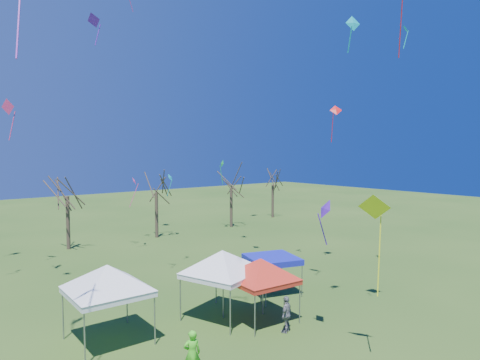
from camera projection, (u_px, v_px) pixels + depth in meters
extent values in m
plane|color=#294D18|center=(288.00, 335.00, 19.93)|extent=(140.00, 140.00, 0.00)
cylinder|color=#3D2D21|center=(68.00, 223.00, 37.16)|extent=(0.32, 0.32, 4.64)
cylinder|color=#3D2D21|center=(157.00, 215.00, 42.19)|extent=(0.32, 0.32, 4.49)
cylinder|color=#3D2D21|center=(231.00, 207.00, 48.02)|extent=(0.32, 0.32, 4.47)
cylinder|color=#3D2D21|center=(273.00, 201.00, 54.89)|extent=(0.32, 0.32, 4.23)
cylinder|color=gray|center=(85.00, 339.00, 16.99)|extent=(0.07, 0.07, 2.18)
cylinder|color=gray|center=(63.00, 316.00, 19.40)|extent=(0.07, 0.07, 2.18)
cylinder|color=gray|center=(155.00, 321.00, 18.85)|extent=(0.07, 0.07, 2.18)
cylinder|color=gray|center=(127.00, 301.00, 21.26)|extent=(0.07, 0.07, 2.18)
cube|color=white|center=(108.00, 292.00, 19.04)|extent=(3.36, 3.36, 0.26)
pyramid|color=white|center=(107.00, 265.00, 18.96)|extent=(4.63, 4.63, 1.09)
cylinder|color=gray|center=(230.00, 312.00, 19.84)|extent=(0.07, 0.07, 2.17)
cylinder|color=gray|center=(180.00, 300.00, 21.49)|extent=(0.07, 0.07, 2.17)
cylinder|color=gray|center=(263.00, 294.00, 22.39)|extent=(0.07, 0.07, 2.17)
cylinder|color=gray|center=(216.00, 284.00, 24.04)|extent=(0.07, 0.07, 2.17)
cube|color=white|center=(222.00, 274.00, 21.85)|extent=(4.10, 4.10, 0.26)
pyramid|color=white|center=(222.00, 250.00, 21.77)|extent=(4.38, 4.38, 1.09)
cylinder|color=gray|center=(255.00, 316.00, 19.66)|extent=(0.06, 0.06, 1.97)
cylinder|color=gray|center=(223.00, 299.00, 21.93)|extent=(0.06, 0.06, 1.97)
cylinder|color=gray|center=(300.00, 304.00, 21.20)|extent=(0.06, 0.06, 1.97)
cylinder|color=gray|center=(266.00, 289.00, 23.48)|extent=(0.06, 0.06, 1.97)
cube|color=red|center=(261.00, 280.00, 21.49)|extent=(3.20, 3.20, 0.24)
pyramid|color=red|center=(261.00, 258.00, 21.42)|extent=(4.17, 4.17, 0.99)
cylinder|color=gray|center=(261.00, 286.00, 24.07)|extent=(0.06, 0.06, 1.89)
cylinder|color=gray|center=(243.00, 274.00, 26.52)|extent=(0.06, 0.06, 1.89)
cylinder|color=gray|center=(302.00, 281.00, 25.03)|extent=(0.06, 0.06, 1.89)
cylinder|color=gray|center=(282.00, 270.00, 27.48)|extent=(0.06, 0.06, 1.89)
cube|color=#1017AB|center=(272.00, 260.00, 25.70)|extent=(3.56, 3.56, 0.23)
cube|color=#1017AB|center=(272.00, 257.00, 25.69)|extent=(3.56, 3.56, 0.11)
imported|color=slate|center=(286.00, 314.00, 20.19)|extent=(1.10, 0.80, 1.74)
imported|color=#45D822|center=(192.00, 354.00, 16.20)|extent=(0.77, 0.65, 1.81)
cube|color=purple|center=(19.00, 18.00, 12.46)|extent=(0.43, 0.88, 2.53)
cone|color=#DA306C|center=(8.00, 107.00, 29.25)|extent=(0.81, 1.11, 1.14)
cube|color=#DA306C|center=(12.00, 126.00, 29.24)|extent=(0.55, 0.36, 2.02)
cone|color=#0DC4B9|center=(406.00, 29.00, 27.04)|extent=(0.71, 0.65, 0.54)
cube|color=#0DC4B9|center=(406.00, 40.00, 26.96)|extent=(0.21, 0.27, 1.13)
cube|color=red|center=(401.00, 26.00, 18.88)|extent=(0.58, 0.49, 2.68)
cone|color=#F1FD1A|center=(374.00, 206.00, 16.99)|extent=(1.25, 1.49, 1.12)
cube|color=#F1FD1A|center=(379.00, 255.00, 17.02)|extent=(0.47, 0.24, 3.24)
cone|color=#5319B4|center=(325.00, 209.00, 19.03)|extent=(0.85, 1.06, 0.87)
cube|color=#5319B4|center=(322.00, 229.00, 19.32)|extent=(0.46, 0.25, 1.47)
cone|color=green|center=(222.00, 163.00, 45.29)|extent=(0.49, 0.89, 0.84)
cube|color=green|center=(221.00, 175.00, 45.53)|extent=(0.37, 0.14, 2.04)
cone|color=red|center=(336.00, 110.00, 30.44)|extent=(1.05, 1.00, 0.76)
cube|color=red|center=(332.00, 128.00, 30.52)|extent=(0.36, 0.45, 2.09)
cone|color=#631BC0|center=(94.00, 20.00, 31.55)|extent=(1.13, 1.31, 1.01)
cube|color=#631BC0|center=(98.00, 35.00, 31.50)|extent=(0.61, 0.37, 1.68)
cone|color=#0BA7B2|center=(170.00, 177.00, 41.51)|extent=(0.92, 0.86, 0.76)
cube|color=#0BA7B2|center=(169.00, 188.00, 41.31)|extent=(0.40, 0.48, 1.63)
cone|color=#FF388A|center=(135.00, 181.00, 36.57)|extent=(0.72, 0.81, 0.69)
cube|color=#FF388A|center=(134.00, 195.00, 36.27)|extent=(0.68, 0.51, 2.05)
cone|color=#0BA5B0|center=(353.00, 23.00, 20.04)|extent=(0.80, 0.53, 0.76)
cube|color=#0BA5B0|center=(350.00, 40.00, 20.05)|extent=(0.18, 0.35, 1.17)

